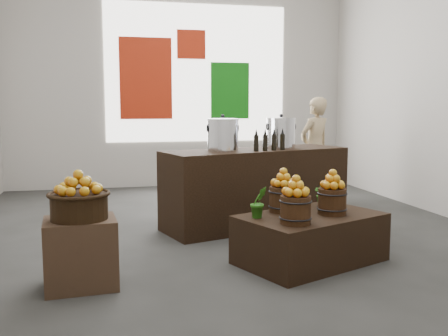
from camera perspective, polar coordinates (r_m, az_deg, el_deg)
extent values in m
plane|color=#363633|center=(5.69, -0.16, -7.42)|extent=(7.00, 7.00, 0.00)
cube|color=#B0AAA3|center=(8.97, -5.06, 10.73)|extent=(6.00, 0.04, 4.00)
cube|color=white|center=(9.00, -3.11, 10.74)|extent=(3.20, 0.02, 2.40)
cube|color=#A6220C|center=(8.88, -8.93, 10.07)|extent=(0.90, 0.04, 1.40)
cube|color=#0F6510|center=(9.09, 0.69, 8.82)|extent=(0.70, 0.04, 1.00)
cube|color=#A6220C|center=(9.02, -3.77, 13.92)|extent=(0.50, 0.04, 0.50)
cube|color=#482E22|center=(4.14, -16.04, -9.32)|extent=(0.59, 0.49, 0.55)
cylinder|color=black|center=(4.05, -16.22, -4.24)|extent=(0.44, 0.44, 0.20)
cube|color=black|center=(4.68, 9.85, -7.92)|extent=(1.49, 1.23, 0.44)
cylinder|color=#39200F|center=(4.23, 8.18, -4.76)|extent=(0.26, 0.26, 0.24)
cylinder|color=#39200F|center=(4.66, 12.25, -3.75)|extent=(0.26, 0.26, 0.24)
cylinder|color=#39200F|center=(4.68, 6.77, -3.58)|extent=(0.26, 0.26, 0.24)
imported|color=#256715|center=(4.98, 11.49, -2.87)|extent=(0.24, 0.21, 0.27)
imported|color=#256715|center=(4.42, 3.99, -3.92)|extent=(0.18, 0.16, 0.28)
cube|color=black|center=(5.97, 3.68, -2.24)|extent=(2.35, 1.35, 0.92)
cylinder|color=silver|center=(5.66, -0.14, 3.71)|extent=(0.35, 0.35, 0.35)
cylinder|color=silver|center=(6.11, 6.52, 3.91)|extent=(0.35, 0.35, 0.35)
imported|color=tan|center=(7.81, 10.33, 2.25)|extent=(0.68, 0.58, 1.56)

